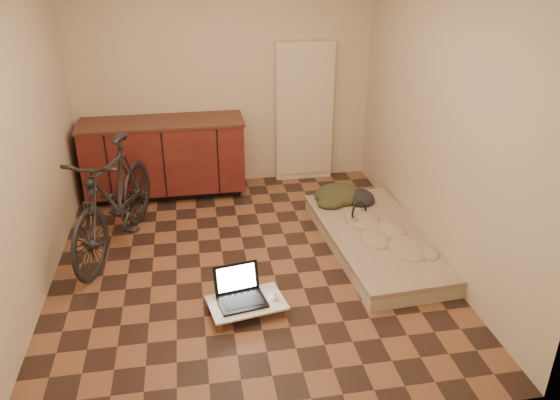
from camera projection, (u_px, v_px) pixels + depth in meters
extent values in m
cube|color=brown|center=(247.00, 263.00, 5.13)|extent=(3.50, 4.00, 0.00)
cube|color=beige|center=(224.00, 78.00, 6.35)|extent=(3.50, 0.00, 2.60)
cube|color=beige|center=(286.00, 251.00, 2.80)|extent=(3.50, 0.00, 2.60)
cube|color=beige|center=(23.00, 143.00, 4.30)|extent=(0.00, 4.00, 2.60)
cube|color=beige|center=(439.00, 120.00, 4.84)|extent=(0.00, 4.00, 2.60)
cube|color=black|center=(168.00, 189.00, 6.54)|extent=(1.70, 0.48, 0.10)
cube|color=#4D1815|center=(165.00, 156.00, 6.32)|extent=(1.80, 0.60, 0.78)
cube|color=#4B261B|center=(161.00, 122.00, 6.15)|extent=(1.84, 0.62, 0.03)
cube|color=beige|center=(304.00, 113.00, 6.64)|extent=(0.70, 0.10, 1.70)
imported|color=black|center=(113.00, 193.00, 5.14)|extent=(1.06, 1.90, 1.18)
cube|color=#C0B79A|center=(377.00, 242.00, 5.37)|extent=(1.04, 2.00, 0.12)
cube|color=#C5B098|center=(378.00, 234.00, 5.33)|extent=(1.06, 2.02, 0.05)
cube|color=brown|center=(219.00, 327.00, 4.21)|extent=(0.04, 0.04, 0.08)
cube|color=brown|center=(209.00, 303.00, 4.49)|extent=(0.04, 0.04, 0.08)
cube|color=brown|center=(285.00, 312.00, 4.38)|extent=(0.04, 0.04, 0.08)
cube|color=brown|center=(272.00, 290.00, 4.66)|extent=(0.04, 0.04, 0.08)
cube|color=white|center=(247.00, 303.00, 4.41)|extent=(0.67, 0.49, 0.02)
cube|color=black|center=(242.00, 302.00, 4.39)|extent=(0.41, 0.33, 0.02)
cube|color=black|center=(236.00, 278.00, 4.48)|extent=(0.38, 0.14, 0.24)
cube|color=white|center=(236.00, 278.00, 4.48)|extent=(0.32, 0.11, 0.20)
ellipsoid|color=silver|center=(274.00, 297.00, 4.44)|extent=(0.07, 0.11, 0.04)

